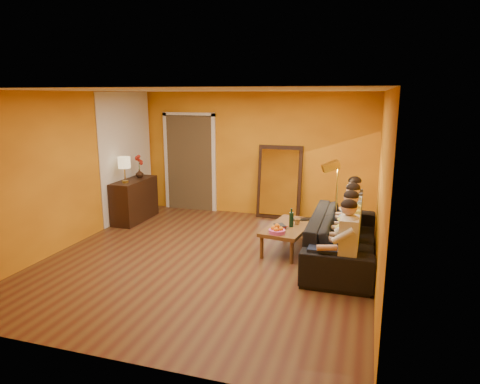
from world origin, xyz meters
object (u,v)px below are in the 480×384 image
(mirror_frame, at_px, (279,182))
(vase, at_px, (140,173))
(person_far_right, at_px, (354,212))
(dog, at_px, (343,253))
(sofa, at_px, (343,238))
(table_lamp, at_px, (125,170))
(sideboard, at_px, (135,200))
(person_mid_left, at_px, (351,232))
(wine_bottle, at_px, (291,218))
(floor_lamp, at_px, (336,205))
(person_far_left, at_px, (348,245))
(laptop, at_px, (303,220))
(person_mid_right, at_px, (352,222))
(tumbler, at_px, (297,221))
(coffee_table, at_px, (288,238))

(mirror_frame, bearing_deg, vase, -163.43)
(person_far_right, bearing_deg, dog, -94.30)
(sofa, xyz_separation_m, dog, (0.04, -0.55, -0.05))
(table_lamp, bearing_deg, dog, -15.96)
(sideboard, bearing_deg, person_mid_left, -18.10)
(sofa, relative_size, wine_bottle, 8.04)
(floor_lamp, distance_m, vase, 4.13)
(person_far_left, xyz_separation_m, laptop, (-0.84, 1.55, -0.18))
(floor_lamp, bearing_deg, person_mid_right, -78.89)
(mirror_frame, height_order, dog, mirror_frame)
(mirror_frame, distance_m, person_far_left, 3.45)
(mirror_frame, height_order, sideboard, mirror_frame)
(dog, distance_m, person_far_right, 1.23)
(dog, relative_size, person_mid_left, 0.52)
(sofa, relative_size, dog, 3.94)
(person_far_left, bearing_deg, person_mid_left, 90.00)
(sofa, xyz_separation_m, person_far_right, (0.13, 0.65, 0.25))
(person_far_left, distance_m, tumbler, 1.61)
(person_mid_left, xyz_separation_m, vase, (-4.37, 1.68, 0.33))
(person_far_left, height_order, vase, person_far_left)
(mirror_frame, bearing_deg, person_far_right, -41.71)
(table_lamp, xyz_separation_m, tumbler, (3.47, -0.36, -0.64))
(sideboard, distance_m, laptop, 3.56)
(table_lamp, bearing_deg, sideboard, 90.00)
(coffee_table, distance_m, person_mid_left, 1.27)
(person_far_right, bearing_deg, vase, 172.47)
(coffee_table, relative_size, laptop, 3.61)
(floor_lamp, distance_m, dog, 1.24)
(sideboard, relative_size, coffee_table, 0.97)
(sofa, height_order, wine_bottle, wine_bottle)
(tumbler, bearing_deg, table_lamp, 174.14)
(person_mid_right, relative_size, vase, 7.14)
(sideboard, xyz_separation_m, wine_bottle, (3.40, -0.83, 0.15))
(wine_bottle, distance_m, vase, 3.58)
(sofa, relative_size, person_mid_right, 2.04)
(person_far_left, xyz_separation_m, person_far_right, (0.00, 1.65, 0.00))
(sideboard, xyz_separation_m, person_far_left, (4.37, -1.98, 0.18))
(person_far_left, bearing_deg, floor_lamp, 100.43)
(person_mid_right, distance_m, person_far_right, 0.55)
(dog, bearing_deg, sideboard, 145.71)
(table_lamp, relative_size, person_far_right, 0.42)
(tumbler, distance_m, vase, 3.62)
(person_far_right, bearing_deg, person_far_left, -90.00)
(person_far_right, distance_m, wine_bottle, 1.09)
(dog, height_order, vase, vase)
(table_lamp, xyz_separation_m, laptop, (3.53, -0.13, -0.67))
(coffee_table, bearing_deg, person_mid_right, 2.92)
(mirror_frame, xyz_separation_m, coffee_table, (0.56, -1.86, -0.55))
(coffee_table, distance_m, person_mid_right, 1.10)
(sideboard, bearing_deg, sofa, -12.99)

